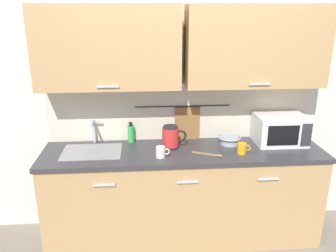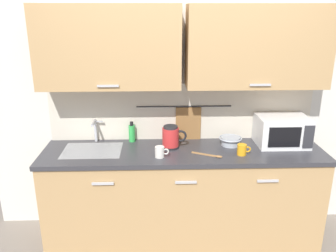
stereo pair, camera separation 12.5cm
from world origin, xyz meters
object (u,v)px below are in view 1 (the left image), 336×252
object	(u,v)px
mixing_bowl	(229,140)
dish_soap_bottle	(131,133)
mug_near_sink	(161,152)
mug_by_kettle	(242,148)
electric_kettle	(171,137)
wooden_spoon	(211,155)
microwave	(280,129)

from	to	relation	value
mixing_bowl	dish_soap_bottle	bearing A→B (deg)	172.02
mug_near_sink	mug_by_kettle	world-z (taller)	same
dish_soap_bottle	mug_by_kettle	size ratio (longest dim) A/B	1.63
dish_soap_bottle	electric_kettle	bearing A→B (deg)	-24.96
dish_soap_bottle	mixing_bowl	bearing A→B (deg)	-7.98
mug_near_sink	wooden_spoon	distance (m)	0.44
microwave	dish_soap_bottle	size ratio (longest dim) A/B	2.35
electric_kettle	mug_by_kettle	distance (m)	0.64
mug_by_kettle	mug_near_sink	bearing A→B (deg)	-177.93
mug_near_sink	mixing_bowl	size ratio (longest dim) A/B	0.56
mug_near_sink	mug_by_kettle	distance (m)	0.71
mug_near_sink	wooden_spoon	size ratio (longest dim) A/B	0.46
electric_kettle	wooden_spoon	world-z (taller)	electric_kettle
wooden_spoon	mixing_bowl	bearing A→B (deg)	48.31
electric_kettle	mug_near_sink	distance (m)	0.24
dish_soap_bottle	mixing_bowl	world-z (taller)	dish_soap_bottle
mixing_bowl	wooden_spoon	distance (m)	0.33
microwave	wooden_spoon	size ratio (longest dim) A/B	1.76
microwave	dish_soap_bottle	world-z (taller)	microwave
mug_near_sink	electric_kettle	bearing A→B (deg)	64.17
microwave	mug_near_sink	world-z (taller)	microwave
wooden_spoon	mug_near_sink	bearing A→B (deg)	-178.85
microwave	dish_soap_bottle	distance (m)	1.40
wooden_spoon	electric_kettle	bearing A→B (deg)	148.40
electric_kettle	mug_by_kettle	world-z (taller)	electric_kettle
microwave	dish_soap_bottle	bearing A→B (deg)	174.75
electric_kettle	mug_near_sink	world-z (taller)	electric_kettle
dish_soap_bottle	mug_near_sink	size ratio (longest dim) A/B	1.63
microwave	mixing_bowl	xyz separation A→B (m)	(-0.48, -0.00, -0.09)
electric_kettle	mixing_bowl	distance (m)	0.56
microwave	electric_kettle	size ratio (longest dim) A/B	2.03
dish_soap_bottle	mug_by_kettle	world-z (taller)	dish_soap_bottle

